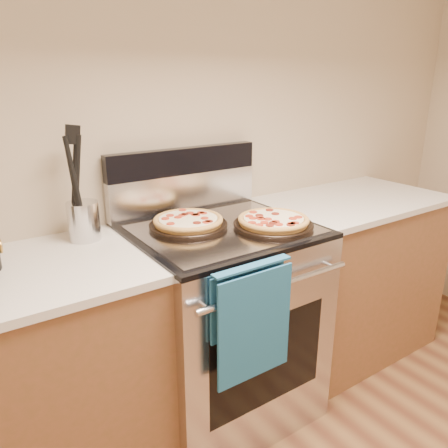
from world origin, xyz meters
TOP-DOWN VIEW (x-y plane):
  - wall_back at (0.00, 2.00)m, footprint 4.00×0.00m
  - range_body at (0.00, 1.65)m, footprint 0.76×0.68m
  - oven_window at (0.00, 1.31)m, footprint 0.56×0.01m
  - cooktop at (0.00, 1.65)m, footprint 0.76×0.68m
  - backsplash_lower at (0.00, 1.96)m, footprint 0.76×0.06m
  - backsplash_upper at (0.00, 1.96)m, footprint 0.76×0.06m
  - oven_handle at (0.00, 1.27)m, footprint 0.70×0.03m
  - dish_towel at (-0.12, 1.27)m, footprint 0.32×0.05m
  - foil_sheet at (0.00, 1.62)m, footprint 0.70×0.55m
  - cabinet_left at (-0.88, 1.68)m, footprint 1.00×0.62m
  - cabinet_right at (0.88, 1.68)m, footprint 1.00×0.62m
  - countertop_right at (0.88, 1.68)m, footprint 1.02×0.64m
  - pepperoni_pizza_back at (-0.12, 1.72)m, footprint 0.37×0.37m
  - pepperoni_pizza_front at (0.18, 1.52)m, footprint 0.44×0.44m
  - utensil_crock at (-0.51, 1.86)m, footprint 0.15×0.15m

SIDE VIEW (x-z plane):
  - cabinet_left at x=-0.88m, z-range 0.00..0.88m
  - cabinet_right at x=0.88m, z-range 0.00..0.88m
  - range_body at x=0.00m, z-range 0.00..0.90m
  - oven_window at x=0.00m, z-range 0.25..0.65m
  - dish_towel at x=-0.12m, z-range 0.49..0.91m
  - oven_handle at x=0.00m, z-range 0.79..0.81m
  - countertop_right at x=0.88m, z-range 0.88..0.91m
  - cooktop at x=0.00m, z-range 0.90..0.92m
  - foil_sheet at x=0.00m, z-range 0.92..0.93m
  - pepperoni_pizza_back at x=-0.12m, z-range 0.93..0.97m
  - pepperoni_pizza_front at x=0.18m, z-range 0.93..0.97m
  - utensil_crock at x=-0.51m, z-range 0.91..1.07m
  - backsplash_lower at x=0.00m, z-range 0.92..1.10m
  - backsplash_upper at x=0.00m, z-range 1.10..1.22m
  - wall_back at x=0.00m, z-range -0.65..3.35m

